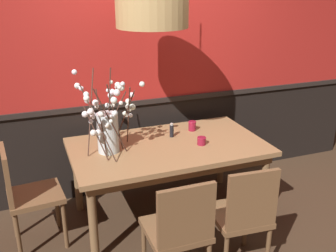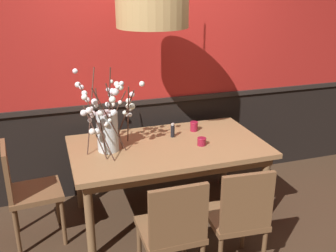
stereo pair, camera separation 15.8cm
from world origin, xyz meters
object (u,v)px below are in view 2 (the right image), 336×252
object	(u,v)px
candle_holder_nearer_edge	(202,141)
dining_table	(168,153)
pendant_lamp	(152,10)
chair_far_side_right	(169,128)
chair_head_west_end	(25,188)
chair_near_side_left	(173,229)
chair_near_side_right	(239,215)
condiment_bottle	(173,131)
candle_holder_nearer_center	(194,126)
chair_far_side_left	(122,135)
vase_with_blossoms	(108,126)

from	to	relation	value
candle_holder_nearer_edge	dining_table	bearing A→B (deg)	159.32
pendant_lamp	chair_far_side_right	bearing A→B (deg)	63.63
chair_head_west_end	chair_far_side_right	distance (m)	1.80
chair_near_side_left	dining_table	bearing A→B (deg)	74.01
candle_holder_nearer_edge	chair_near_side_right	bearing A→B (deg)	-91.98
chair_head_west_end	chair_far_side_right	size ratio (longest dim) A/B	0.94
condiment_bottle	candle_holder_nearer_center	bearing A→B (deg)	18.82
chair_head_west_end	candle_holder_nearer_edge	xyz separation A→B (m)	(1.53, -0.10, 0.26)
dining_table	chair_far_side_left	size ratio (longest dim) A/B	1.87
dining_table	vase_with_blossoms	distance (m)	0.61
chair_far_side_left	candle_holder_nearer_center	size ratio (longest dim) A/B	10.01
vase_with_blossoms	candle_holder_nearer_edge	distance (m)	0.85
vase_with_blossoms	condiment_bottle	world-z (taller)	vase_with_blossoms
chair_near_side_right	pendant_lamp	bearing A→B (deg)	110.86
dining_table	chair_near_side_right	distance (m)	0.95
vase_with_blossoms	chair_head_west_end	bearing A→B (deg)	-176.90
chair_near_side_left	chair_near_side_right	size ratio (longest dim) A/B	0.99
chair_head_west_end	chair_near_side_right	world-z (taller)	chair_near_side_right
chair_near_side_left	candle_holder_nearer_center	size ratio (longest dim) A/B	9.71
chair_far_side_left	pendant_lamp	world-z (taller)	pendant_lamp
chair_far_side_left	candle_holder_nearer_edge	bearing A→B (deg)	-62.56
chair_head_west_end	condiment_bottle	distance (m)	1.39
vase_with_blossoms	candle_holder_nearer_edge	world-z (taller)	vase_with_blossoms
chair_near_side_right	chair_far_side_right	bearing A→B (deg)	88.55
condiment_bottle	pendant_lamp	xyz separation A→B (m)	(-0.21, -0.10, 1.11)
candle_holder_nearer_center	pendant_lamp	bearing A→B (deg)	-158.47
chair_head_west_end	candle_holder_nearer_center	bearing A→B (deg)	8.88
chair_near_side_left	vase_with_blossoms	xyz separation A→B (m)	(-0.27, 0.95, 0.46)
chair_far_side_left	chair_head_west_end	xyz separation A→B (m)	(-1.01, -0.91, -0.01)
vase_with_blossoms	candle_holder_nearer_center	world-z (taller)	vase_with_blossoms
chair_near_side_left	pendant_lamp	size ratio (longest dim) A/B	1.09
chair_head_west_end	condiment_bottle	xyz separation A→B (m)	(1.35, 0.16, 0.29)
chair_far_side_right	candle_holder_nearer_center	distance (m)	0.70
candle_holder_nearer_edge	condiment_bottle	xyz separation A→B (m)	(-0.18, 0.27, 0.03)
chair_near_side_right	candle_holder_nearer_center	xyz separation A→B (m)	(0.09, 1.15, 0.28)
chair_far_side_right	dining_table	bearing A→B (deg)	-108.51
chair_far_side_left	dining_table	bearing A→B (deg)	-74.98
chair_near_side_right	candle_holder_nearer_center	bearing A→B (deg)	85.35
chair_far_side_left	condiment_bottle	xyz separation A→B (m)	(0.34, -0.75, 0.29)
candle_holder_nearer_center	dining_table	bearing A→B (deg)	-144.72
chair_far_side_left	chair_head_west_end	world-z (taller)	chair_far_side_left
candle_holder_nearer_center	pendant_lamp	xyz separation A→B (m)	(-0.46, -0.18, 1.13)
candle_holder_nearer_center	condiment_bottle	bearing A→B (deg)	-161.18
dining_table	pendant_lamp	world-z (taller)	pendant_lamp
condiment_bottle	pendant_lamp	bearing A→B (deg)	-155.39
vase_with_blossoms	chair_far_side_left	bearing A→B (deg)	71.80
pendant_lamp	chair_near_side_left	bearing A→B (deg)	-98.62
dining_table	chair_head_west_end	world-z (taller)	chair_head_west_end
condiment_bottle	chair_far_side_right	bearing A→B (deg)	74.66
dining_table	chair_near_side_right	bearing A→B (deg)	-74.17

